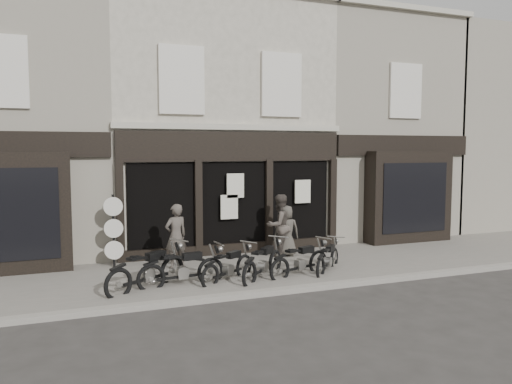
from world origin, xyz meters
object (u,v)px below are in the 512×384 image
object	(u,v)px
man_right	(287,231)
motorcycle_4	(300,264)
motorcycle_5	(328,261)
motorcycle_2	(228,269)
man_left	(176,236)
motorcycle_0	(148,274)
motorcycle_3	(263,266)
advert_sign_post	(114,234)
motorcycle_1	(183,272)
man_centre	(279,225)

from	to	relation	value
man_right	motorcycle_4	bearing A→B (deg)	89.30
motorcycle_4	motorcycle_5	distance (m)	0.90
motorcycle_2	man_left	world-z (taller)	man_left
motorcycle_0	motorcycle_3	size ratio (longest dim) A/B	1.21
advert_sign_post	motorcycle_5	bearing A→B (deg)	-11.81
motorcycle_0	motorcycle_2	size ratio (longest dim) A/B	1.21
motorcycle_3	motorcycle_4	world-z (taller)	motorcycle_3
motorcycle_3	motorcycle_4	size ratio (longest dim) A/B	0.88
motorcycle_0	motorcycle_1	world-z (taller)	motorcycle_0
man_centre	motorcycle_4	bearing A→B (deg)	64.87
man_right	motorcycle_1	bearing A→B (deg)	42.79
motorcycle_4	advert_sign_post	world-z (taller)	advert_sign_post
motorcycle_3	man_right	bearing A→B (deg)	10.07
motorcycle_0	man_left	world-z (taller)	man_left
motorcycle_4	motorcycle_5	world-z (taller)	motorcycle_4
motorcycle_0	advert_sign_post	xyz separation A→B (m)	(-0.56, 2.35, 0.59)
motorcycle_0	advert_sign_post	distance (m)	2.48
motorcycle_2	motorcycle_1	bearing A→B (deg)	149.54
motorcycle_3	man_centre	world-z (taller)	man_centre
motorcycle_3	advert_sign_post	distance (m)	4.27
motorcycle_1	man_left	world-z (taller)	man_left
motorcycle_4	man_left	bearing A→B (deg)	128.53
motorcycle_0	motorcycle_5	distance (m)	4.81
motorcycle_1	advert_sign_post	size ratio (longest dim) A/B	1.03
man_centre	man_right	bearing A→B (deg)	140.61
motorcycle_3	motorcycle_5	size ratio (longest dim) A/B	1.17
man_left	motorcycle_3	bearing A→B (deg)	120.73
man_right	advert_sign_post	bearing A→B (deg)	10.02
motorcycle_0	motorcycle_5	xyz separation A→B (m)	(4.81, -0.01, -0.09)
man_right	advert_sign_post	xyz separation A→B (m)	(-5.04, 0.37, 0.14)
motorcycle_4	man_right	distance (m)	2.25
man_right	man_centre	bearing A→B (deg)	-9.43
motorcycle_1	motorcycle_3	bearing A→B (deg)	-8.00
man_right	advert_sign_post	size ratio (longest dim) A/B	0.73
motorcycle_4	man_left	size ratio (longest dim) A/B	1.12
motorcycle_0	motorcycle_1	xyz separation A→B (m)	(0.84, -0.01, -0.03)
man_right	motorcycle_2	bearing A→B (deg)	52.08
motorcycle_0	motorcycle_3	distance (m)	2.91
man_centre	man_right	xyz separation A→B (m)	(0.20, -0.09, -0.17)
advert_sign_post	motorcycle_3	bearing A→B (deg)	-22.90
man_centre	advert_sign_post	bearing A→B (deg)	-19.08
motorcycle_1	man_left	bearing A→B (deg)	77.10
motorcycle_4	man_centre	distance (m)	2.33
man_centre	motorcycle_3	bearing A→B (deg)	41.41
motorcycle_3	man_left	xyz separation A→B (m)	(-1.89, 1.73, 0.59)
motorcycle_3	man_centre	xyz separation A→B (m)	(1.37, 2.13, 0.65)
motorcycle_3	motorcycle_0	bearing A→B (deg)	136.43
motorcycle_2	motorcycle_3	distance (m)	0.91
motorcycle_3	man_right	xyz separation A→B (m)	(1.57, 2.04, 0.49)
motorcycle_3	man_right	distance (m)	2.62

